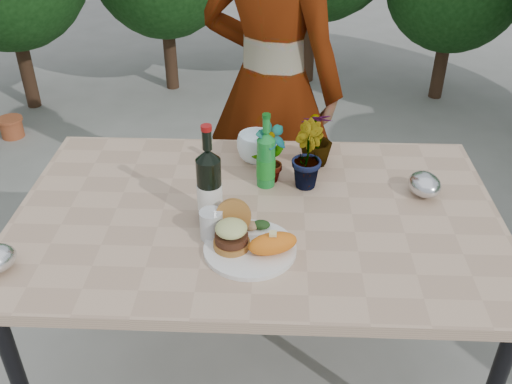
{
  "coord_description": "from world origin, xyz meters",
  "views": [
    {
      "loc": [
        0.06,
        -1.54,
        1.84
      ],
      "look_at": [
        0.0,
        -0.08,
        0.88
      ],
      "focal_mm": 40.0,
      "sensor_mm": 36.0,
      "label": 1
    }
  ],
  "objects_px": {
    "dinner_plate": "(250,249)",
    "wine_bottle": "(209,187)",
    "person": "(271,87)",
    "patio_table": "(257,226)"
  },
  "relations": [
    {
      "from": "wine_bottle",
      "to": "person",
      "type": "height_order",
      "value": "person"
    },
    {
      "from": "patio_table",
      "to": "dinner_plate",
      "type": "relative_size",
      "value": 5.71
    },
    {
      "from": "wine_bottle",
      "to": "patio_table",
      "type": "bearing_deg",
      "value": 36.43
    },
    {
      "from": "patio_table",
      "to": "wine_bottle",
      "type": "distance_m",
      "value": 0.24
    },
    {
      "from": "dinner_plate",
      "to": "wine_bottle",
      "type": "bearing_deg",
      "value": 130.41
    },
    {
      "from": "dinner_plate",
      "to": "wine_bottle",
      "type": "distance_m",
      "value": 0.24
    },
    {
      "from": "wine_bottle",
      "to": "person",
      "type": "relative_size",
      "value": 0.19
    },
    {
      "from": "dinner_plate",
      "to": "patio_table",
      "type": "bearing_deg",
      "value": 86.43
    },
    {
      "from": "dinner_plate",
      "to": "person",
      "type": "xyz_separation_m",
      "value": [
        0.04,
        0.96,
        0.12
      ]
    },
    {
      "from": "patio_table",
      "to": "wine_bottle",
      "type": "relative_size",
      "value": 4.75
    }
  ]
}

